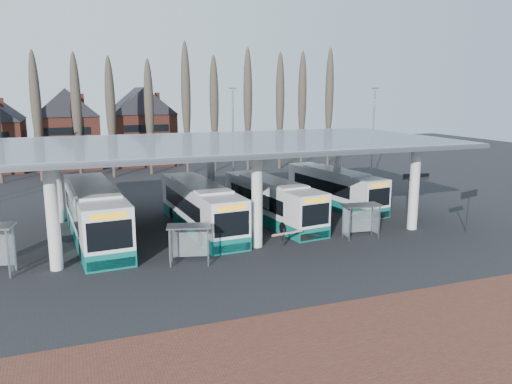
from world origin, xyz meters
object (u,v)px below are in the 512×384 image
object	(u,v)px
bus_2	(272,202)
shelter_2	(361,213)
bus_3	(334,188)
shelter_1	(189,235)
bus_1	(201,207)
bus_0	(95,214)

from	to	relation	value
bus_2	shelter_2	bearing A→B (deg)	-64.90
bus_2	shelter_2	distance (m)	7.37
bus_3	shelter_1	world-z (taller)	bus_3
bus_1	bus_2	distance (m)	5.66
bus_0	shelter_1	size ratio (longest dim) A/B	4.93
bus_3	shelter_1	size ratio (longest dim) A/B	4.28
bus_1	bus_2	world-z (taller)	bus_1
bus_1	shelter_2	distance (m)	11.28
shelter_2	bus_0	bearing A→B (deg)	166.07
bus_0	shelter_2	world-z (taller)	bus_0
bus_1	shelter_1	distance (m)	7.35
bus_1	shelter_1	size ratio (longest dim) A/B	4.54
bus_0	bus_3	xyz separation A→B (m)	(20.14, 3.53, -0.24)
bus_3	shelter_2	world-z (taller)	bus_3
bus_1	bus_3	bearing A→B (deg)	11.82
bus_1	shelter_2	size ratio (longest dim) A/B	4.68
bus_0	bus_3	world-z (taller)	bus_0
bus_0	bus_2	distance (m)	12.93
shelter_1	bus_1	bearing A→B (deg)	85.25
bus_3	bus_0	bearing A→B (deg)	-177.69
bus_1	bus_0	bearing A→B (deg)	176.14
bus_1	bus_3	distance (m)	13.35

